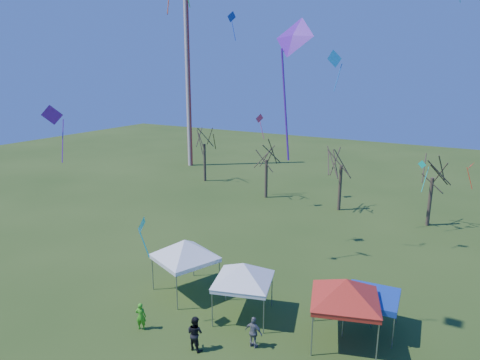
{
  "coord_description": "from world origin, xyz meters",
  "views": [
    {
      "loc": [
        9.47,
        -16.53,
        13.78
      ],
      "look_at": [
        -1.71,
        3.0,
        7.99
      ],
      "focal_mm": 32.0,
      "sensor_mm": 36.0,
      "label": 1
    }
  ],
  "objects_px": {
    "tree_3": "(435,160)",
    "person_dark": "(195,333)",
    "tent_white_west": "(185,243)",
    "radio_mast": "(188,80)",
    "tree_1": "(267,146)",
    "tent_blue": "(372,298)",
    "tree_2": "(342,149)",
    "tree_0": "(204,131)",
    "tent_red": "(346,283)",
    "tent_white_mid": "(243,267)",
    "person_green": "(141,316)",
    "person_grey": "(254,332)"
  },
  "relations": [
    {
      "from": "tree_0",
      "to": "tent_red",
      "type": "height_order",
      "value": "tree_0"
    },
    {
      "from": "person_dark",
      "to": "tree_1",
      "type": "bearing_deg",
      "value": -66.35
    },
    {
      "from": "tree_0",
      "to": "person_grey",
      "type": "xyz_separation_m",
      "value": [
        21.42,
        -26.97,
        -5.64
      ]
    },
    {
      "from": "tree_1",
      "to": "person_grey",
      "type": "xyz_separation_m",
      "value": [
        11.34,
        -24.24,
        -4.95
      ]
    },
    {
      "from": "tent_white_mid",
      "to": "tent_blue",
      "type": "bearing_deg",
      "value": 18.69
    },
    {
      "from": "tent_white_mid",
      "to": "person_grey",
      "type": "bearing_deg",
      "value": -50.2
    },
    {
      "from": "tree_2",
      "to": "person_grey",
      "type": "height_order",
      "value": "tree_2"
    },
    {
      "from": "radio_mast",
      "to": "tree_0",
      "type": "distance_m",
      "value": 11.45
    },
    {
      "from": "tree_3",
      "to": "tent_white_mid",
      "type": "distance_m",
      "value": 22.81
    },
    {
      "from": "person_grey",
      "to": "tree_2",
      "type": "bearing_deg",
      "value": -79.72
    },
    {
      "from": "tree_0",
      "to": "tree_2",
      "type": "distance_m",
      "value": 18.72
    },
    {
      "from": "tree_1",
      "to": "person_grey",
      "type": "height_order",
      "value": "tree_1"
    },
    {
      "from": "tree_1",
      "to": "tree_2",
      "type": "xyz_separation_m",
      "value": [
        8.4,
        -0.27,
        0.5
      ]
    },
    {
      "from": "tent_white_mid",
      "to": "tree_0",
      "type": "bearing_deg",
      "value": 128.33
    },
    {
      "from": "tree_0",
      "to": "person_green",
      "type": "xyz_separation_m",
      "value": [
        15.34,
        -28.64,
        -5.7
      ]
    },
    {
      "from": "tree_3",
      "to": "person_dark",
      "type": "xyz_separation_m",
      "value": [
        -7.95,
        -25.26,
        -5.16
      ]
    },
    {
      "from": "tent_white_west",
      "to": "tree_3",
      "type": "bearing_deg",
      "value": 60.23
    },
    {
      "from": "tree_2",
      "to": "tent_white_mid",
      "type": "bearing_deg",
      "value": -87.17
    },
    {
      "from": "tree_1",
      "to": "tent_red",
      "type": "bearing_deg",
      "value": -54.8
    },
    {
      "from": "tree_3",
      "to": "tent_blue",
      "type": "relative_size",
      "value": 2.7
    },
    {
      "from": "radio_mast",
      "to": "tree_1",
      "type": "bearing_deg",
      "value": -28.48
    },
    {
      "from": "tree_1",
      "to": "person_green",
      "type": "height_order",
      "value": "tree_1"
    },
    {
      "from": "tree_1",
      "to": "person_dark",
      "type": "distance_m",
      "value": 27.77
    },
    {
      "from": "tree_0",
      "to": "tent_white_west",
      "type": "bearing_deg",
      "value": -58.11
    },
    {
      "from": "tent_red",
      "to": "tree_0",
      "type": "bearing_deg",
      "value": 136.18
    },
    {
      "from": "tree_1",
      "to": "tent_white_west",
      "type": "xyz_separation_m",
      "value": [
        4.92,
        -21.37,
        -2.48
      ]
    },
    {
      "from": "tree_2",
      "to": "tent_white_mid",
      "type": "height_order",
      "value": "tree_2"
    },
    {
      "from": "tree_3",
      "to": "person_dark",
      "type": "bearing_deg",
      "value": -107.47
    },
    {
      "from": "tent_blue",
      "to": "person_grey",
      "type": "bearing_deg",
      "value": -136.92
    },
    {
      "from": "tree_1",
      "to": "person_dark",
      "type": "relative_size",
      "value": 4.11
    },
    {
      "from": "tree_1",
      "to": "person_green",
      "type": "relative_size",
      "value": 4.82
    },
    {
      "from": "tree_2",
      "to": "person_dark",
      "type": "height_order",
      "value": "tree_2"
    },
    {
      "from": "radio_mast",
      "to": "tent_blue",
      "type": "height_order",
      "value": "radio_mast"
    },
    {
      "from": "tent_white_mid",
      "to": "person_green",
      "type": "distance_m",
      "value": 6.19
    },
    {
      "from": "tent_white_mid",
      "to": "person_dark",
      "type": "height_order",
      "value": "tent_white_mid"
    },
    {
      "from": "tent_red",
      "to": "tent_white_west",
      "type": "bearing_deg",
      "value": 179.4
    },
    {
      "from": "tent_white_mid",
      "to": "tent_blue",
      "type": "xyz_separation_m",
      "value": [
        6.68,
        2.26,
        -1.14
      ]
    },
    {
      "from": "tree_2",
      "to": "tent_white_west",
      "type": "distance_m",
      "value": 21.59
    },
    {
      "from": "radio_mast",
      "to": "tent_blue",
      "type": "distance_m",
      "value": 45.52
    },
    {
      "from": "tree_2",
      "to": "person_green",
      "type": "distance_m",
      "value": 26.4
    },
    {
      "from": "tent_white_west",
      "to": "person_dark",
      "type": "height_order",
      "value": "tent_white_west"
    },
    {
      "from": "tree_3",
      "to": "person_green",
      "type": "distance_m",
      "value": 28.31
    },
    {
      "from": "tent_white_west",
      "to": "tent_blue",
      "type": "distance_m",
      "value": 11.44
    },
    {
      "from": "tree_0",
      "to": "tent_blue",
      "type": "relative_size",
      "value": 2.88
    },
    {
      "from": "radio_mast",
      "to": "tent_red",
      "type": "bearing_deg",
      "value": -43.59
    },
    {
      "from": "radio_mast",
      "to": "person_green",
      "type": "bearing_deg",
      "value": -57.46
    },
    {
      "from": "tree_3",
      "to": "person_grey",
      "type": "bearing_deg",
      "value": -103.0
    },
    {
      "from": "tree_2",
      "to": "tent_white_mid",
      "type": "xyz_separation_m",
      "value": [
        1.08,
        -21.72,
        -3.2
      ]
    },
    {
      "from": "radio_mast",
      "to": "tree_0",
      "type": "xyz_separation_m",
      "value": [
        7.15,
        -6.62,
        -6.01
      ]
    },
    {
      "from": "person_green",
      "to": "radio_mast",
      "type": "bearing_deg",
      "value": -80.82
    }
  ]
}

